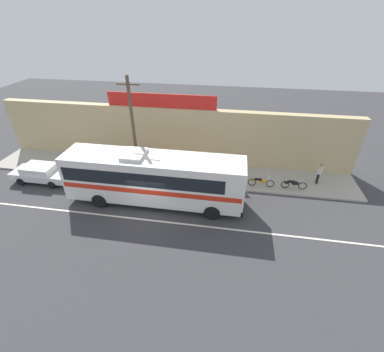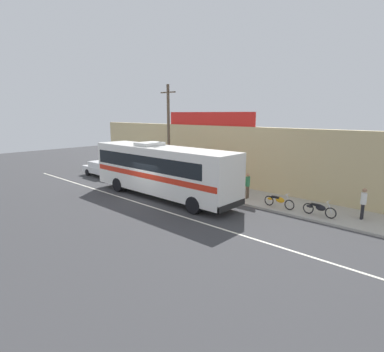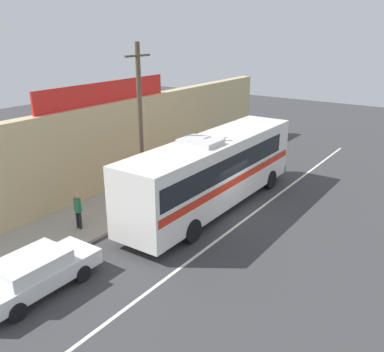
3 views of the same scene
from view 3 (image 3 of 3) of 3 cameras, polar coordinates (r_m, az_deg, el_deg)
The scene contains 13 objects.
ground_plane at distance 20.69m, azimuth 5.43°, elevation -5.14°, with size 70.00×70.00×0.00m, color #3A3A3D.
sidewalk_slab at distance 23.41m, azimuth -5.70°, elevation -1.97°, with size 30.00×3.60×0.14m, color #A8A399.
storefront_facade at distance 24.08m, azimuth -9.81°, elevation 4.29°, with size 30.00×0.70×4.80m, color tan.
storefront_billboard at distance 23.00m, azimuth -11.51°, elevation 10.99°, with size 8.99×0.12×1.10m, color red.
road_center_stripe at distance 20.35m, azimuth 7.40°, elevation -5.64°, with size 30.00×0.14×0.01m, color silver.
intercity_bus at distance 20.59m, azimuth 2.84°, elevation 0.99°, with size 12.04×2.68×3.78m.
parked_car at distance 15.58m, azimuth -20.47°, elevation -12.10°, with size 4.52×1.87×1.37m.
utility_pole at distance 20.00m, azimuth -6.95°, elevation 6.63°, with size 1.60×0.22×7.83m.
motorcycle_purple at distance 30.68m, azimuth 7.89°, elevation 4.10°, with size 1.86×0.56×0.94m.
motorcycle_red at distance 28.59m, azimuth 5.83°, elevation 3.06°, with size 1.97×0.56×0.94m.
pedestrian_by_curb at distance 32.68m, azimuth 7.82°, elevation 6.11°, with size 0.30×0.48×1.73m.
pedestrian_far_left at distance 19.17m, azimuth -15.11°, elevation -4.25°, with size 0.30×0.48×1.64m.
pedestrian_near_shop at distance 26.57m, azimuth 2.35°, elevation 3.21°, with size 0.30×0.48×1.75m.
Camera 3 is at (-16.51, -9.07, 8.56)m, focal length 39.63 mm.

